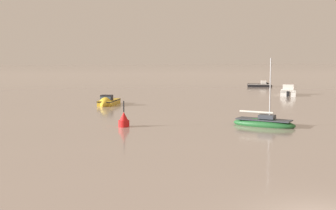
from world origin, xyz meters
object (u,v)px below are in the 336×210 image
motorboat_moored_1 (288,92)px  channel_buoy (124,121)px  motorboat_moored_0 (262,85)px  motorboat_moored_4 (107,103)px  sailboat_moored_0 (264,123)px

motorboat_moored_1 → channel_buoy: size_ratio=2.61×
motorboat_moored_0 → motorboat_moored_1: motorboat_moored_1 is taller
motorboat_moored_4 → motorboat_moored_0: bearing=151.7°
sailboat_moored_0 → motorboat_moored_4: sailboat_moored_0 is taller
sailboat_moored_0 → channel_buoy: bearing=-148.3°
channel_buoy → motorboat_moored_0: bearing=38.4°
motorboat_moored_4 → channel_buoy: (-4.74, -16.52, 0.17)m
motorboat_moored_1 → motorboat_moored_4: 30.36m
motorboat_moored_0 → motorboat_moored_4: bearing=-118.4°
motorboat_moored_1 → motorboat_moored_4: size_ratio=1.19×
motorboat_moored_0 → motorboat_moored_1: (-9.28, -16.97, 0.08)m
motorboat_moored_0 → motorboat_moored_1: size_ratio=0.82×
motorboat_moored_1 → motorboat_moored_4: (-30.32, -1.65, -0.07)m
channel_buoy → motorboat_moored_1: bearing=27.4°
motorboat_moored_1 → motorboat_moored_0: bearing=14.9°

